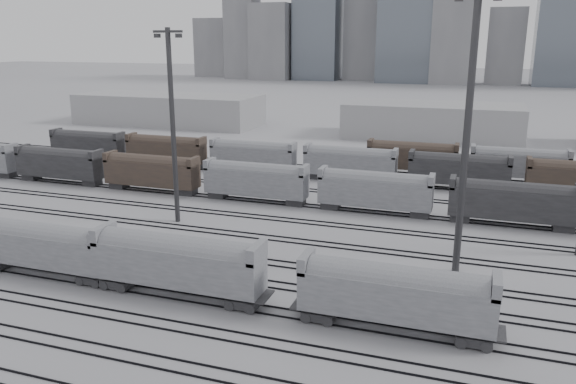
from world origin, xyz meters
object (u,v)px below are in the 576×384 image
(hopper_car_b, at_px, (178,260))
(light_mast_c, at_px, (467,129))
(hopper_car_a, at_px, (41,244))
(hopper_car_c, at_px, (395,292))

(hopper_car_b, height_order, light_mast_c, light_mast_c)
(hopper_car_a, relative_size, hopper_car_b, 0.92)
(hopper_car_a, bearing_deg, hopper_car_c, 0.00)
(hopper_car_c, height_order, light_mast_c, light_mast_c)
(hopper_car_a, bearing_deg, hopper_car_b, 0.00)
(hopper_car_a, distance_m, light_mast_c, 42.14)
(hopper_car_b, bearing_deg, light_mast_c, 30.98)
(hopper_car_a, bearing_deg, light_mast_c, 20.05)
(hopper_car_c, bearing_deg, light_mast_c, 73.77)
(light_mast_c, bearing_deg, hopper_car_c, -106.23)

